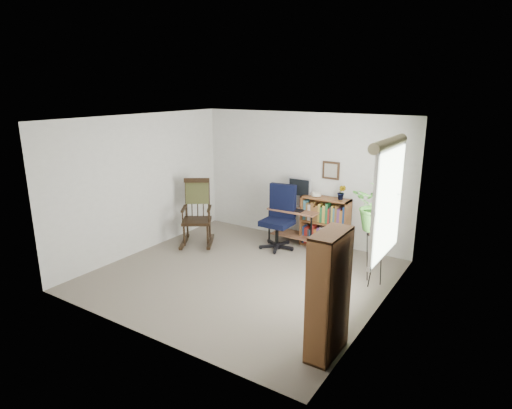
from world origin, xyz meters
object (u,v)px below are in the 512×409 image
Objects in this scene: rocking_chair at (196,212)px; low_bookshelf at (325,223)px; desk at (295,226)px; tall_bookshelf at (329,295)px; office_chair at (277,218)px.

low_bookshelf is (2.05, 1.13, -0.15)m from rocking_chair.
low_bookshelf is (0.54, 0.12, 0.13)m from desk.
tall_bookshelf is at bearing -62.37° from rocking_chair.
low_bookshelf is 0.66× the size of tall_bookshelf.
rocking_chair is 1.33× the size of low_bookshelf.
office_chair is 1.49m from rocking_chair.
office_chair is 1.26× the size of low_bookshelf.
tall_bookshelf reaches higher than rocking_chair.
low_bookshelf is at bearing 32.57° from office_chair.
rocking_chair is at bearing -161.28° from office_chair.
low_bookshelf is 3.28m from tall_bookshelf.
low_bookshelf is at bearing 12.47° from desk.
office_chair reaches higher than desk.
desk is 1.00× the size of low_bookshelf.
rocking_chair reaches higher than low_bookshelf.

